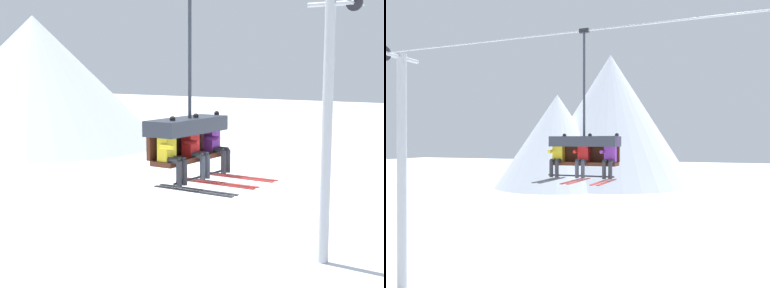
# 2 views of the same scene
# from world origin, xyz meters

# --- Properties ---
(mountain_peak_east) EXTENTS (22.42, 22.42, 11.19)m
(mountain_peak_east) POSITION_xyz_m (25.21, 32.93, 5.59)
(mountain_peak_east) COLOR silver
(mountain_peak_east) RESTS_ON ground_plane
(lift_tower_far) EXTENTS (0.36, 1.88, 9.20)m
(lift_tower_far) POSITION_xyz_m (9.23, -0.02, 4.77)
(lift_tower_far) COLOR #9EA3A8
(lift_tower_far) RESTS_ON ground_plane
(chairlift_chair) EXTENTS (2.02, 0.74, 4.28)m
(chairlift_chair) POSITION_xyz_m (-0.32, -0.73, 5.60)
(chairlift_chair) COLOR #512819
(skier_yellow) EXTENTS (0.48, 1.70, 1.34)m
(skier_yellow) POSITION_xyz_m (-1.11, -0.94, 5.28)
(skier_yellow) COLOR yellow
(skier_red) EXTENTS (0.48, 1.70, 1.34)m
(skier_red) POSITION_xyz_m (-0.31, -0.94, 5.28)
(skier_red) COLOR red
(skier_purple) EXTENTS (0.48, 1.70, 1.34)m
(skier_purple) POSITION_xyz_m (0.49, -0.94, 5.28)
(skier_purple) COLOR purple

